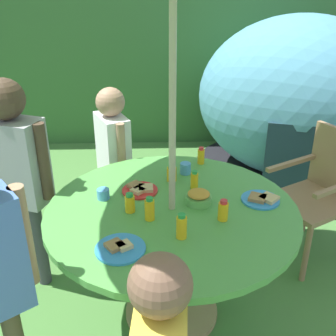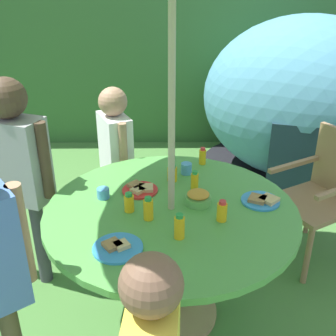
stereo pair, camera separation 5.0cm
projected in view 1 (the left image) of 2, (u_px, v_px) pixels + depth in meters
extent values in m
cube|color=#477A38|center=(171.00, 313.00, 2.58)|extent=(10.00, 10.00, 0.02)
cube|color=#33602D|center=(161.00, 56.00, 4.94)|extent=(9.00, 0.70, 1.94)
cylinder|color=tan|center=(171.00, 310.00, 2.57)|extent=(0.57, 0.57, 0.03)
cylinder|color=tan|center=(172.00, 266.00, 2.42)|extent=(0.11, 0.11, 0.72)
cylinder|color=#519E47|center=(172.00, 211.00, 2.25)|extent=(1.38, 1.38, 0.04)
cylinder|color=#B7AD8C|center=(172.00, 138.00, 2.06)|extent=(0.04, 0.04, 2.34)
cylinder|color=#93704C|center=(263.00, 224.00, 3.06)|extent=(0.04, 0.04, 0.43)
cylinder|color=#93704C|center=(306.00, 254.00, 2.74)|extent=(0.04, 0.04, 0.43)
cylinder|color=#93704C|center=(306.00, 207.00, 3.28)|extent=(0.04, 0.04, 0.43)
cube|color=#93704C|center=(311.00, 201.00, 2.91)|extent=(0.66, 0.64, 0.04)
cube|color=#93704C|center=(293.00, 163.00, 2.97)|extent=(0.45, 0.27, 0.03)
ellipsoid|color=teal|center=(298.00, 98.00, 4.04)|extent=(2.31, 2.09, 1.56)
cylinder|color=black|center=(288.00, 169.00, 4.38)|extent=(2.44, 2.44, 0.01)
cube|color=#1A313A|center=(297.00, 164.00, 3.50)|extent=(0.53, 0.17, 0.70)
cylinder|color=brown|center=(114.00, 201.00, 3.26)|extent=(0.07, 0.07, 0.54)
cylinder|color=brown|center=(120.00, 209.00, 3.16)|extent=(0.07, 0.07, 0.54)
cube|color=white|center=(113.00, 146.00, 2.99)|extent=(0.29, 0.35, 0.46)
cylinder|color=tan|center=(105.00, 135.00, 3.12)|extent=(0.06, 0.06, 0.41)
cylinder|color=tan|center=(121.00, 152.00, 2.84)|extent=(0.06, 0.06, 0.41)
sphere|color=tan|center=(110.00, 102.00, 2.85)|extent=(0.20, 0.20, 0.20)
cylinder|color=#3F3F47|center=(20.00, 239.00, 2.73)|extent=(0.09, 0.09, 0.63)
cylinder|color=#3F3F47|center=(40.00, 243.00, 2.69)|extent=(0.09, 0.09, 0.63)
cube|color=#99999E|center=(15.00, 162.00, 2.46)|extent=(0.41, 0.31, 0.53)
cylinder|color=#4C3828|center=(44.00, 162.00, 2.39)|extent=(0.07, 0.07, 0.48)
sphere|color=#4C3828|center=(4.00, 99.00, 2.29)|extent=(0.24, 0.24, 0.24)
cylinder|color=tan|center=(24.00, 237.00, 1.73)|extent=(0.07, 0.07, 0.48)
cylinder|color=brown|center=(164.00, 316.00, 1.52)|extent=(0.06, 0.06, 0.40)
sphere|color=brown|center=(160.00, 285.00, 1.24)|extent=(0.20, 0.20, 0.20)
cylinder|color=#66B259|center=(199.00, 199.00, 2.28)|extent=(0.14, 0.14, 0.05)
ellipsoid|color=gold|center=(199.00, 194.00, 2.26)|extent=(0.12, 0.12, 0.04)
cylinder|color=red|center=(140.00, 190.00, 2.40)|extent=(0.21, 0.21, 0.01)
cube|color=tan|center=(146.00, 188.00, 2.40)|extent=(0.09, 0.09, 0.02)
cube|color=#9E7547|center=(136.00, 185.00, 2.42)|extent=(0.11, 0.11, 0.02)
cube|color=tan|center=(138.00, 190.00, 2.37)|extent=(0.10, 0.10, 0.02)
cylinder|color=#338CD8|center=(260.00, 200.00, 2.31)|extent=(0.21, 0.21, 0.01)
cube|color=tan|center=(269.00, 198.00, 2.29)|extent=(0.13, 0.13, 0.02)
cube|color=#9E7547|center=(257.00, 198.00, 2.30)|extent=(0.12, 0.12, 0.02)
cylinder|color=#338CD8|center=(120.00, 249.00, 1.91)|extent=(0.24, 0.24, 0.01)
cube|color=tan|center=(124.00, 246.00, 1.90)|extent=(0.09, 0.09, 0.02)
cube|color=#9E7547|center=(115.00, 245.00, 1.90)|extent=(0.11, 0.11, 0.02)
cylinder|color=yellow|center=(150.00, 210.00, 2.12)|extent=(0.05, 0.05, 0.11)
cylinder|color=green|center=(149.00, 199.00, 2.09)|extent=(0.04, 0.04, 0.02)
cylinder|color=yellow|center=(130.00, 204.00, 2.19)|extent=(0.05, 0.05, 0.09)
cylinder|color=green|center=(129.00, 195.00, 2.17)|extent=(0.04, 0.04, 0.02)
cylinder|color=yellow|center=(201.00, 157.00, 2.73)|extent=(0.05, 0.05, 0.10)
cylinder|color=red|center=(201.00, 149.00, 2.70)|extent=(0.03, 0.03, 0.02)
cylinder|color=yellow|center=(194.00, 181.00, 2.42)|extent=(0.04, 0.04, 0.10)
cylinder|color=green|center=(195.00, 172.00, 2.40)|extent=(0.03, 0.03, 0.02)
cylinder|color=yellow|center=(172.00, 174.00, 2.51)|extent=(0.06, 0.06, 0.09)
cylinder|color=green|center=(172.00, 166.00, 2.49)|extent=(0.04, 0.04, 0.02)
cylinder|color=yellow|center=(223.00, 211.00, 2.12)|extent=(0.05, 0.05, 0.10)
cylinder|color=red|center=(224.00, 202.00, 2.09)|extent=(0.04, 0.04, 0.02)
cylinder|color=yellow|center=(182.00, 227.00, 1.97)|extent=(0.05, 0.05, 0.11)
cylinder|color=green|center=(182.00, 216.00, 1.95)|extent=(0.04, 0.04, 0.02)
cylinder|color=#4C99D8|center=(103.00, 194.00, 2.32)|extent=(0.07, 0.07, 0.06)
cylinder|color=#4C99D8|center=(185.00, 168.00, 2.60)|extent=(0.07, 0.07, 0.07)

